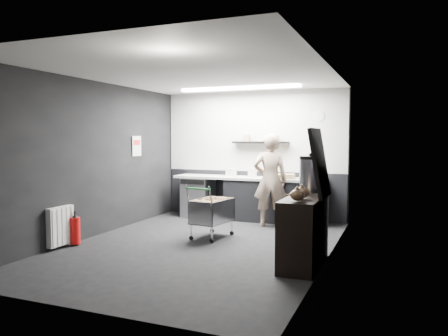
% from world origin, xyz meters
% --- Properties ---
extents(floor, '(5.50, 5.50, 0.00)m').
position_xyz_m(floor, '(0.00, 0.00, 0.00)').
color(floor, black).
rests_on(floor, ground).
extents(ceiling, '(5.50, 5.50, 0.00)m').
position_xyz_m(ceiling, '(0.00, 0.00, 2.70)').
color(ceiling, silver).
rests_on(ceiling, wall_back).
extents(wall_back, '(5.50, 0.00, 5.50)m').
position_xyz_m(wall_back, '(0.00, 2.75, 1.35)').
color(wall_back, black).
rests_on(wall_back, floor).
extents(wall_front, '(5.50, 0.00, 5.50)m').
position_xyz_m(wall_front, '(0.00, -2.75, 1.35)').
color(wall_front, black).
rests_on(wall_front, floor).
extents(wall_left, '(0.00, 5.50, 5.50)m').
position_xyz_m(wall_left, '(-2.00, 0.00, 1.35)').
color(wall_left, black).
rests_on(wall_left, floor).
extents(wall_right, '(0.00, 5.50, 5.50)m').
position_xyz_m(wall_right, '(2.00, 0.00, 1.35)').
color(wall_right, black).
rests_on(wall_right, floor).
extents(kitchen_wall_panel, '(3.95, 0.02, 1.70)m').
position_xyz_m(kitchen_wall_panel, '(0.00, 2.73, 1.85)').
color(kitchen_wall_panel, beige).
rests_on(kitchen_wall_panel, wall_back).
extents(dado_panel, '(3.95, 0.02, 1.00)m').
position_xyz_m(dado_panel, '(0.00, 2.73, 0.50)').
color(dado_panel, black).
rests_on(dado_panel, wall_back).
extents(floating_shelf, '(1.20, 0.22, 0.04)m').
position_xyz_m(floating_shelf, '(0.20, 2.62, 1.62)').
color(floating_shelf, black).
rests_on(floating_shelf, wall_back).
extents(wall_clock, '(0.20, 0.03, 0.20)m').
position_xyz_m(wall_clock, '(1.40, 2.72, 2.15)').
color(wall_clock, silver).
rests_on(wall_clock, wall_back).
extents(poster, '(0.02, 0.30, 0.40)m').
position_xyz_m(poster, '(-1.98, 1.30, 1.55)').
color(poster, silver).
rests_on(poster, wall_left).
extents(poster_red_band, '(0.02, 0.22, 0.10)m').
position_xyz_m(poster_red_band, '(-1.98, 1.30, 1.62)').
color(poster_red_band, red).
rests_on(poster_red_band, poster).
extents(radiator, '(0.10, 0.50, 0.60)m').
position_xyz_m(radiator, '(-1.94, -0.90, 0.35)').
color(radiator, silver).
rests_on(radiator, wall_left).
extents(ceiling_strip, '(2.40, 0.20, 0.04)m').
position_xyz_m(ceiling_strip, '(0.00, 1.85, 2.67)').
color(ceiling_strip, white).
rests_on(ceiling_strip, ceiling).
extents(prep_counter, '(3.20, 0.61, 0.90)m').
position_xyz_m(prep_counter, '(0.14, 2.42, 0.46)').
color(prep_counter, black).
rests_on(prep_counter, floor).
extents(person, '(0.76, 0.62, 1.80)m').
position_xyz_m(person, '(0.61, 1.97, 0.90)').
color(person, beige).
rests_on(person, floor).
extents(shopping_cart, '(0.59, 0.89, 0.90)m').
position_xyz_m(shopping_cart, '(-0.05, 0.65, 0.43)').
color(shopping_cart, silver).
rests_on(shopping_cart, floor).
extents(sideboard, '(0.53, 1.23, 1.84)m').
position_xyz_m(sideboard, '(1.76, -0.36, 0.59)').
color(sideboard, black).
rests_on(sideboard, floor).
extents(fire_extinguisher, '(0.16, 0.16, 0.52)m').
position_xyz_m(fire_extinguisher, '(-1.85, -0.67, 0.26)').
color(fire_extinguisher, red).
rests_on(fire_extinguisher, floor).
extents(cardboard_box, '(0.54, 0.47, 0.09)m').
position_xyz_m(cardboard_box, '(0.76, 2.37, 0.95)').
color(cardboard_box, '#927A4E').
rests_on(cardboard_box, prep_counter).
extents(pink_tub, '(0.18, 0.18, 0.18)m').
position_xyz_m(pink_tub, '(0.09, 2.42, 0.99)').
color(pink_tub, '#F8D7D9').
rests_on(pink_tub, prep_counter).
extents(white_container, '(0.19, 0.15, 0.17)m').
position_xyz_m(white_container, '(-0.36, 2.37, 0.98)').
color(white_container, silver).
rests_on(white_container, prep_counter).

